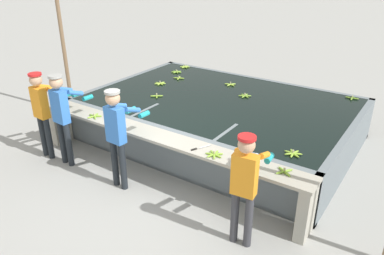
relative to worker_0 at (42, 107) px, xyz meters
The scene contains 22 objects.
ground_plane 2.58m from the worker_0, ahead, with size 80.00×80.00×0.00m, color #999993.
wash_tank 3.55m from the worker_0, 48.07° to the left, with size 5.43×3.71×0.89m.
work_ledge 2.43m from the worker_0, 12.77° to the left, with size 5.43×0.45×0.89m.
worker_0 is the anchor object (origin of this frame).
worker_1 0.55m from the worker_0, ahead, with size 0.43×0.73×1.75m.
worker_2 1.93m from the worker_0, ahead, with size 0.43×0.73×1.74m.
worker_3 4.28m from the worker_0, ahead, with size 0.45×0.73×1.65m.
banana_bunch_floating_0 4.63m from the worker_0, 14.43° to the left, with size 0.28×0.28×0.08m.
banana_bunch_floating_1 3.38m from the worker_0, 76.52° to the left, with size 0.27×0.27×0.08m.
banana_bunch_floating_2 2.29m from the worker_0, 59.83° to the left, with size 0.24×0.24×0.08m.
banana_bunch_floating_3 6.26m from the worker_0, 42.17° to the left, with size 0.28×0.28×0.08m.
banana_bunch_floating_4 3.71m from the worker_0, 83.52° to the left, with size 0.28×0.27×0.08m.
banana_bunch_floating_5 2.78m from the worker_0, 76.11° to the left, with size 0.28×0.28×0.08m.
banana_bunch_floating_6 4.22m from the worker_0, 85.65° to the left, with size 0.26×0.28×0.08m.
banana_bunch_floating_7 4.08m from the worker_0, 48.47° to the left, with size 0.26×0.28×0.08m.
banana_bunch_floating_8 4.12m from the worker_0, 59.82° to the left, with size 0.28×0.27×0.08m.
banana_bunch_ledge_0 1.02m from the worker_0, 27.09° to the left, with size 0.26×0.28×0.08m.
banana_bunch_ledge_1 3.54m from the worker_0, ahead, with size 0.28×0.28×0.08m.
banana_bunch_ledge_2 4.61m from the worker_0, ahead, with size 0.25×0.25×0.08m.
knife_0 4.00m from the worker_0, ahead, with size 0.17×0.33×0.02m.
knife_1 3.23m from the worker_0, ahead, with size 0.18×0.33×0.02m.
support_post_left 2.32m from the worker_0, 129.53° to the left, with size 0.09×0.09×3.20m.
Camera 1 is at (3.68, -4.13, 3.63)m, focal length 35.00 mm.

